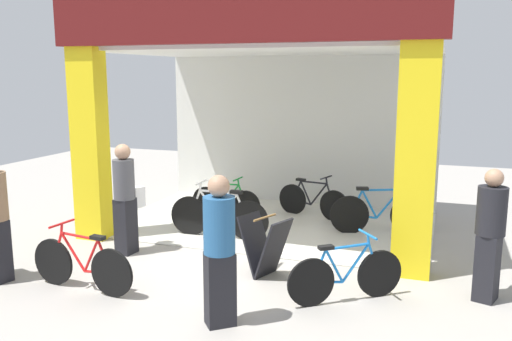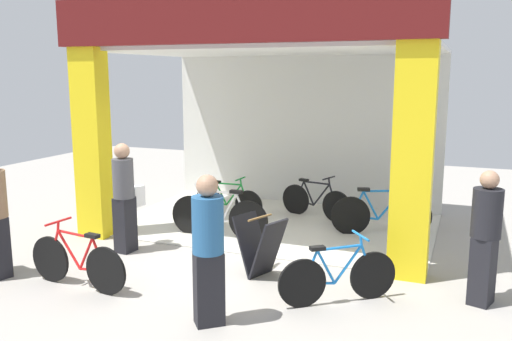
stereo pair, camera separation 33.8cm
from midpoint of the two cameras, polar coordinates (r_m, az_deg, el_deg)
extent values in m
plane|color=#9E9991|center=(8.38, -1.12, -8.79)|extent=(19.30, 19.30, 0.00)
cube|color=beige|center=(9.97, 2.89, -5.61)|extent=(5.65, 3.58, 0.02)
cube|color=silver|center=(11.36, 5.89, 4.34)|extent=(5.65, 0.12, 3.15)
cube|color=yellow|center=(9.30, -15.92, 2.69)|extent=(0.52, 0.36, 3.15)
cube|color=yellow|center=(7.40, 17.47, 0.76)|extent=(0.52, 0.36, 3.15)
cube|color=#591414|center=(7.82, -1.66, 15.89)|extent=(5.85, 0.20, 0.71)
cube|color=silver|center=(9.60, 3.06, 12.52)|extent=(5.65, 3.58, 0.06)
cylinder|color=black|center=(10.58, 5.13, -3.09)|extent=(0.58, 0.21, 0.60)
cylinder|color=black|center=(10.12, 9.47, -3.81)|extent=(0.58, 0.21, 0.60)
cylinder|color=black|center=(10.47, 6.11, -3.37)|extent=(0.39, 0.15, 0.08)
cylinder|color=black|center=(10.39, 6.52, -2.40)|extent=(0.26, 0.11, 0.45)
cylinder|color=black|center=(10.24, 7.87, -2.57)|extent=(0.36, 0.14, 0.47)
cylinder|color=black|center=(10.25, 7.34, -1.31)|extent=(0.56, 0.20, 0.05)
cylinder|color=black|center=(10.49, 5.60, -2.14)|extent=(0.20, 0.09, 0.40)
cylinder|color=black|center=(10.12, 9.05, -2.63)|extent=(0.18, 0.08, 0.41)
cylinder|color=black|center=(10.10, 8.69, -1.13)|extent=(0.06, 0.05, 0.12)
cylinder|color=black|center=(10.10, 8.65, -0.79)|extent=(0.15, 0.41, 0.03)
cube|color=black|center=(10.40, 6.01, -1.01)|extent=(0.20, 0.14, 0.05)
cylinder|color=black|center=(9.39, 10.97, -4.73)|extent=(0.65, 0.25, 0.67)
cylinder|color=black|center=(9.58, 17.13, -4.71)|extent=(0.65, 0.25, 0.67)
cylinder|color=blue|center=(9.44, 12.44, -4.88)|extent=(0.44, 0.17, 0.09)
cylinder|color=blue|center=(9.40, 13.05, -3.60)|extent=(0.29, 0.12, 0.50)
cylinder|color=blue|center=(9.45, 14.97, -3.55)|extent=(0.40, 0.16, 0.52)
cylinder|color=blue|center=(9.37, 14.26, -2.11)|extent=(0.62, 0.23, 0.05)
cylinder|color=blue|center=(9.36, 11.71, -3.45)|extent=(0.22, 0.10, 0.45)
cylinder|color=blue|center=(9.50, 16.60, -3.40)|extent=(0.20, 0.10, 0.46)
cylinder|color=blue|center=(9.42, 16.13, -1.67)|extent=(0.07, 0.05, 0.14)
cylinder|color=blue|center=(9.41, 16.09, -1.27)|extent=(0.18, 0.45, 0.03)
cube|color=black|center=(9.32, 12.33, -1.97)|extent=(0.22, 0.16, 0.05)
cylinder|color=black|center=(10.57, -4.10, -3.19)|extent=(0.56, 0.07, 0.56)
cylinder|color=black|center=(10.18, 0.17, -3.69)|extent=(0.56, 0.07, 0.56)
cylinder|color=#198C33|center=(10.48, -3.12, -3.42)|extent=(0.38, 0.05, 0.07)
cylinder|color=#198C33|center=(10.40, -2.75, -2.49)|extent=(0.25, 0.05, 0.42)
cylinder|color=#198C33|center=(10.27, -1.43, -2.59)|extent=(0.35, 0.05, 0.44)
cylinder|color=#198C33|center=(10.28, -1.97, -1.43)|extent=(0.54, 0.06, 0.04)
cylinder|color=#198C33|center=(10.48, -3.66, -2.27)|extent=(0.19, 0.04, 0.38)
cylinder|color=#198C33|center=(10.17, -0.27, -2.60)|extent=(0.17, 0.04, 0.39)
cylinder|color=#198C33|center=(10.15, -0.67, -1.21)|extent=(0.05, 0.03, 0.12)
cylinder|color=#198C33|center=(10.15, -0.71, -0.89)|extent=(0.05, 0.39, 0.03)
cube|color=black|center=(10.40, -3.29, -1.20)|extent=(0.18, 0.10, 0.04)
cylinder|color=black|center=(8.90, 0.26, -5.34)|extent=(0.68, 0.07, 0.68)
cylinder|color=black|center=(9.29, -5.88, -4.73)|extent=(0.68, 0.07, 0.68)
cylinder|color=white|center=(8.99, -1.23, -5.35)|extent=(0.46, 0.05, 0.09)
cylinder|color=white|center=(8.97, -1.80, -3.94)|extent=(0.30, 0.05, 0.51)
cylinder|color=white|center=(9.09, -3.72, -3.71)|extent=(0.42, 0.05, 0.53)
cylinder|color=white|center=(8.98, -2.96, -2.26)|extent=(0.65, 0.06, 0.05)
cylinder|color=white|center=(8.88, -0.44, -3.90)|extent=(0.22, 0.05, 0.46)
cylinder|color=white|center=(9.19, -5.31, -3.41)|extent=(0.20, 0.04, 0.47)
cylinder|color=white|center=(9.09, -4.80, -1.64)|extent=(0.06, 0.04, 0.14)
cylinder|color=white|center=(9.07, -4.75, -1.22)|extent=(0.05, 0.47, 0.03)
cube|color=black|center=(8.86, -1.02, -2.27)|extent=(0.21, 0.11, 0.05)
cylinder|color=black|center=(6.51, 6.42, -11.77)|extent=(0.50, 0.40, 0.60)
cylinder|color=black|center=(6.90, 13.64, -10.73)|extent=(0.50, 0.40, 0.60)
cylinder|color=blue|center=(6.60, 8.19, -11.71)|extent=(0.34, 0.27, 0.08)
cylinder|color=blue|center=(6.57, 8.90, -10.05)|extent=(0.23, 0.18, 0.45)
cylinder|color=blue|center=(6.68, 11.16, -9.69)|extent=(0.31, 0.25, 0.47)
cylinder|color=blue|center=(6.56, 10.32, -8.04)|extent=(0.47, 0.37, 0.05)
cylinder|color=blue|center=(6.48, 7.29, -10.07)|extent=(0.17, 0.15, 0.40)
cylinder|color=blue|center=(6.78, 13.02, -9.25)|extent=(0.16, 0.13, 0.41)
cylinder|color=blue|center=(6.66, 12.48, -7.23)|extent=(0.06, 0.06, 0.12)
cylinder|color=blue|center=(6.64, 12.43, -6.74)|extent=(0.28, 0.35, 0.03)
cube|color=black|center=(6.44, 8.02, -8.15)|extent=(0.20, 0.18, 0.05)
cylinder|color=black|center=(7.03, -14.25, -10.25)|extent=(0.62, 0.10, 0.62)
cylinder|color=black|center=(7.66, -19.70, -8.82)|extent=(0.62, 0.10, 0.62)
cylinder|color=red|center=(7.18, -15.62, -10.07)|extent=(0.42, 0.07, 0.08)
cylinder|color=red|center=(7.17, -16.21, -8.43)|extent=(0.27, 0.06, 0.46)
cylinder|color=red|center=(7.37, -17.91, -7.96)|extent=(0.38, 0.07, 0.48)
cylinder|color=red|center=(7.22, -17.33, -6.44)|extent=(0.59, 0.09, 0.05)
cylinder|color=red|center=(7.03, -14.98, -8.55)|extent=(0.21, 0.05, 0.41)
cylinder|color=red|center=(7.53, -19.30, -7.45)|extent=(0.19, 0.05, 0.43)
cylinder|color=red|center=(7.40, -18.96, -5.58)|extent=(0.06, 0.04, 0.13)
cylinder|color=red|center=(7.38, -18.93, -5.13)|extent=(0.07, 0.43, 0.03)
cube|color=black|center=(7.02, -15.59, -6.66)|extent=(0.19, 0.11, 0.05)
cube|color=black|center=(7.49, 0.85, -7.81)|extent=(0.47, 0.54, 0.83)
cube|color=black|center=(7.30, 2.65, -8.31)|extent=(0.47, 0.54, 0.83)
cylinder|color=olive|center=(7.28, 1.76, -5.00)|extent=(0.19, 0.43, 0.03)
cube|color=black|center=(6.05, -3.37, -12.34)|extent=(0.39, 0.38, 0.82)
cylinder|color=#26598C|center=(5.81, -3.45, -5.75)|extent=(0.49, 0.49, 0.62)
sphere|color=tan|center=(5.71, -3.49, -1.61)|extent=(0.24, 0.24, 0.24)
cube|color=black|center=(7.14, 24.09, -9.63)|extent=(0.33, 0.37, 0.83)
cylinder|color=black|center=(6.94, 24.52, -4.13)|extent=(0.44, 0.44, 0.58)
sphere|color=tan|center=(6.86, 24.77, -0.89)|extent=(0.22, 0.22, 0.22)
cube|color=white|center=(7.26, 24.97, -5.69)|extent=(0.15, 0.19, 0.20)
cube|color=black|center=(8.56, -12.56, -5.62)|extent=(0.27, 0.31, 0.86)
cylinder|color=#4C4C51|center=(8.39, -12.75, -0.82)|extent=(0.35, 0.35, 0.60)
sphere|color=tan|center=(8.32, -12.86, 2.02)|extent=(0.24, 0.24, 0.24)
cube|color=white|center=(8.69, -11.39, -2.67)|extent=(0.17, 0.25, 0.32)
camera|label=1|loc=(0.17, -88.91, 0.20)|focal=37.86mm
camera|label=2|loc=(0.17, 91.09, -0.20)|focal=37.86mm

